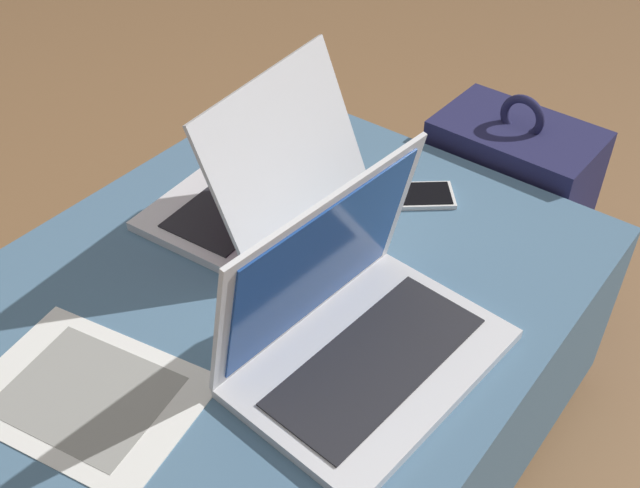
% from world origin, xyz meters
% --- Properties ---
extents(ground_plane, '(14.00, 14.00, 0.00)m').
position_xyz_m(ground_plane, '(0.00, 0.00, 0.00)').
color(ground_plane, olive).
extents(ottoman, '(0.97, 0.80, 0.39)m').
position_xyz_m(ottoman, '(0.00, 0.00, 0.20)').
color(ottoman, '#2A3D4E').
rests_on(ottoman, ground_plane).
extents(laptop_near, '(0.38, 0.28, 0.26)m').
position_xyz_m(laptop_near, '(-0.03, -0.18, 0.44)').
color(laptop_near, silver).
rests_on(laptop_near, ottoman).
extents(laptop_far, '(0.35, 0.28, 0.26)m').
position_xyz_m(laptop_far, '(0.14, 0.13, 0.44)').
color(laptop_far, silver).
rests_on(laptop_far, ottoman).
extents(cell_phone, '(0.15, 0.16, 0.01)m').
position_xyz_m(cell_phone, '(0.33, -0.05, 0.40)').
color(cell_phone, white).
rests_on(cell_phone, ottoman).
extents(backpack, '(0.25, 0.31, 0.49)m').
position_xyz_m(backpack, '(0.61, -0.12, 0.20)').
color(backpack, '#23234C').
rests_on(backpack, ground_plane).
extents(paper_sheet, '(0.26, 0.33, 0.00)m').
position_xyz_m(paper_sheet, '(-0.30, 0.06, 0.39)').
color(paper_sheet, white).
rests_on(paper_sheet, ottoman).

